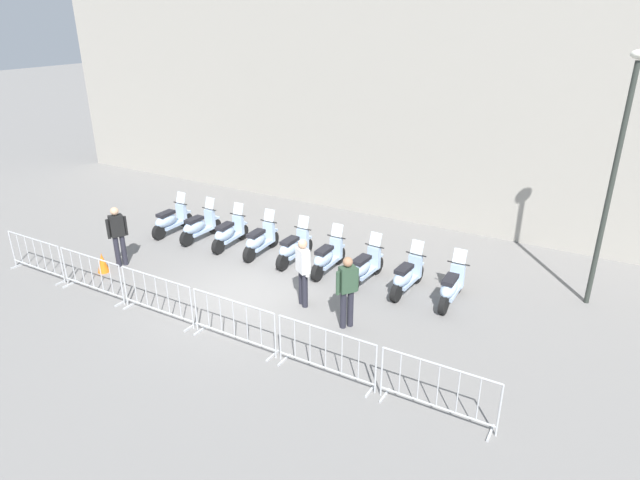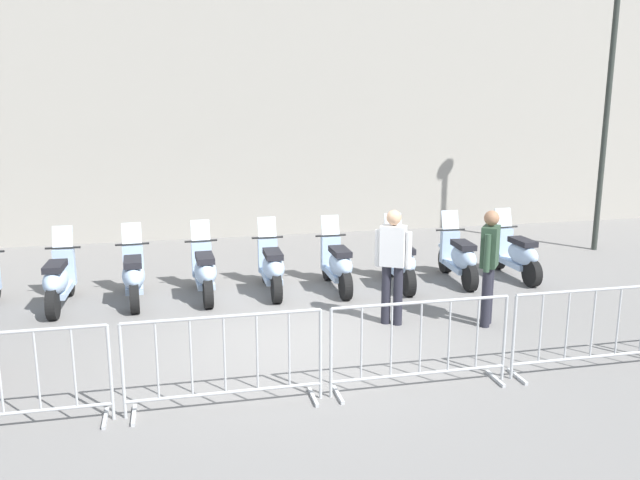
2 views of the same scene
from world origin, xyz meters
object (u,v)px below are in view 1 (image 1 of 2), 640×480
(motorcycle_4, at_px, (293,248))
(barrier_segment_4, at_px, (326,353))
(motorcycle_5, at_px, (327,258))
(motorcycle_8, at_px, (451,287))
(motorcycle_1, at_px, (199,227))
(barrier_segment_1, at_px, (92,275))
(officer_mid_plaza, at_px, (347,288))
(motorcycle_2, at_px, (229,233))
(street_lamp, at_px, (616,161))
(motorcycle_0, at_px, (170,220))
(barrier_segment_2, at_px, (157,297))
(traffic_cone, at_px, (103,263))
(motorcycle_6, at_px, (364,267))
(barrier_segment_0, at_px, (36,257))
(barrier_segment_3, at_px, (234,322))
(motorcycle_3, at_px, (260,241))
(officer_near_row_end, at_px, (303,269))
(officer_by_barriers, at_px, (118,233))
(barrier_segment_5, at_px, (438,390))
(motorcycle_7, at_px, (406,277))

(motorcycle_4, xyz_separation_m, barrier_segment_4, (3.28, -4.14, 0.07))
(motorcycle_5, relative_size, motorcycle_8, 1.00)
(motorcycle_1, relative_size, motorcycle_5, 1.00)
(barrier_segment_1, relative_size, officer_mid_plaza, 1.25)
(motorcycle_2, bearing_deg, street_lamp, 8.88)
(motorcycle_0, bearing_deg, street_lamp, 7.38)
(barrier_segment_2, height_order, traffic_cone, barrier_segment_2)
(motorcycle_5, distance_m, officer_mid_plaza, 2.84)
(traffic_cone, bearing_deg, motorcycle_6, 23.58)
(motorcycle_4, bearing_deg, barrier_segment_0, -144.95)
(barrier_segment_1, relative_size, barrier_segment_3, 1.00)
(motorcycle_0, bearing_deg, barrier_segment_3, -35.90)
(barrier_segment_1, bearing_deg, motorcycle_3, 60.28)
(motorcycle_1, height_order, barrier_segment_2, motorcycle_1)
(officer_near_row_end, bearing_deg, motorcycle_8, 29.97)
(traffic_cone, bearing_deg, officer_by_barriers, 76.70)
(motorcycle_6, distance_m, officer_near_row_end, 2.02)
(motorcycle_3, bearing_deg, motorcycle_8, -1.48)
(motorcycle_1, height_order, officer_mid_plaza, officer_mid_plaza)
(barrier_segment_4, height_order, officer_near_row_end, officer_near_row_end)
(motorcycle_8, xyz_separation_m, officer_by_barriers, (-8.72, -2.33, 0.53))
(officer_mid_plaza, height_order, officer_by_barriers, same)
(motorcycle_1, xyz_separation_m, street_lamp, (10.95, 1.54, 3.10))
(motorcycle_5, distance_m, street_lamp, 7.27)
(motorcycle_6, relative_size, barrier_segment_1, 0.80)
(motorcycle_1, bearing_deg, officer_by_barriers, -105.60)
(motorcycle_2, height_order, barrier_segment_4, motorcycle_2)
(officer_by_barriers, bearing_deg, barrier_segment_3, -17.35)
(barrier_segment_3, height_order, barrier_segment_5, same)
(motorcycle_6, xyz_separation_m, barrier_segment_0, (-7.95, -3.81, 0.07))
(motorcycle_1, relative_size, barrier_segment_2, 0.80)
(motorcycle_2, relative_size, barrier_segment_2, 0.80)
(motorcycle_0, relative_size, officer_near_row_end, 0.99)
(motorcycle_0, bearing_deg, officer_mid_plaza, -17.18)
(officer_by_barriers, bearing_deg, motorcycle_3, 39.59)
(motorcycle_8, xyz_separation_m, barrier_segment_0, (-10.25, -3.82, 0.07))
(motorcycle_7, bearing_deg, motorcycle_0, 179.17)
(officer_mid_plaza, bearing_deg, motorcycle_1, 159.73)
(motorcycle_0, distance_m, officer_by_barriers, 2.55)
(motorcycle_0, xyz_separation_m, barrier_segment_3, (5.63, -4.07, 0.07))
(motorcycle_8, distance_m, barrier_segment_2, 6.97)
(motorcycle_7, xyz_separation_m, barrier_segment_4, (-0.15, -4.00, 0.07))
(barrier_segment_1, xyz_separation_m, barrier_segment_2, (2.24, -0.04, 0.00))
(motorcycle_7, distance_m, officer_near_row_end, 2.71)
(barrier_segment_0, distance_m, officer_by_barriers, 2.19)
(barrier_segment_4, height_order, officer_by_barriers, officer_by_barriers)
(motorcycle_2, height_order, traffic_cone, motorcycle_2)
(motorcycle_7, bearing_deg, barrier_segment_0, -157.14)
(motorcycle_0, xyz_separation_m, motorcycle_2, (2.30, 0.04, 0.00))
(motorcycle_2, bearing_deg, motorcycle_3, -1.01)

